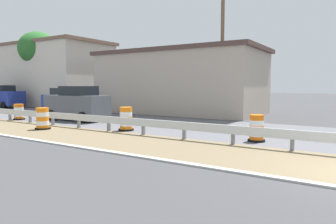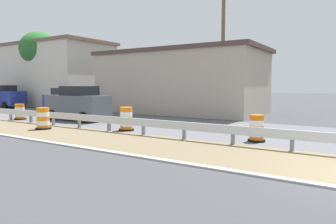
# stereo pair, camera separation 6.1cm
# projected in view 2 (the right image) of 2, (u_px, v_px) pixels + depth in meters

# --- Properties ---
(guardrail_median) EXTENTS (0.18, 44.74, 0.71)m
(guardrail_median) POSITION_uv_depth(u_px,v_px,m) (261.00, 133.00, 10.50)
(guardrail_median) COLOR silver
(guardrail_median) RESTS_ON ground
(traffic_barrel_nearest) EXTENTS (0.66, 0.66, 1.03)m
(traffic_barrel_nearest) POSITION_uv_depth(u_px,v_px,m) (257.00, 130.00, 11.69)
(traffic_barrel_nearest) COLOR orange
(traffic_barrel_nearest) RESTS_ON ground
(traffic_barrel_close) EXTENTS (0.73, 0.73, 1.12)m
(traffic_barrel_close) POSITION_uv_depth(u_px,v_px,m) (126.00, 120.00, 14.55)
(traffic_barrel_close) COLOR orange
(traffic_barrel_close) RESTS_ON ground
(traffic_barrel_mid) EXTENTS (0.74, 0.74, 1.06)m
(traffic_barrel_mid) POSITION_uv_depth(u_px,v_px,m) (43.00, 120.00, 14.98)
(traffic_barrel_mid) COLOR orange
(traffic_barrel_mid) RESTS_ON ground
(traffic_barrel_farther) EXTENTS (0.71, 0.71, 0.98)m
(traffic_barrel_farther) POSITION_uv_depth(u_px,v_px,m) (20.00, 113.00, 19.18)
(traffic_barrel_farther) COLOR orange
(traffic_barrel_farther) RESTS_ON ground
(car_lead_near_lane) EXTENTS (2.01, 4.10, 2.10)m
(car_lead_near_lane) POSITION_uv_depth(u_px,v_px,m) (78.00, 103.00, 18.78)
(car_lead_near_lane) COLOR #4C5156
(car_lead_near_lane) RESTS_ON ground
(car_mid_far_lane) EXTENTS (2.04, 4.68, 2.15)m
(car_mid_far_lane) POSITION_uv_depth(u_px,v_px,m) (4.00, 96.00, 29.45)
(car_mid_far_lane) COLOR navy
(car_mid_far_lane) RESTS_ON ground
(car_distant_a) EXTENTS (2.06, 4.82, 1.92)m
(car_distant_a) POSITION_uv_depth(u_px,v_px,m) (69.00, 100.00, 25.22)
(car_distant_a) COLOR navy
(car_distant_a) RESTS_ON ground
(roadside_shop_near) EXTENTS (6.63, 12.99, 4.85)m
(roadside_shop_near) POSITION_uv_depth(u_px,v_px,m) (181.00, 82.00, 24.21)
(roadside_shop_near) COLOR #AD9E8E
(roadside_shop_near) RESTS_ON ground
(roadside_shop_far) EXTENTS (6.92, 16.39, 6.59)m
(roadside_shop_far) POSITION_uv_depth(u_px,v_px,m) (44.00, 75.00, 34.21)
(roadside_shop_far) COLOR beige
(roadside_shop_far) RESTS_ON ground
(utility_pole_near) EXTENTS (0.24, 1.80, 8.66)m
(utility_pole_near) POSITION_uv_depth(u_px,v_px,m) (223.00, 49.00, 19.91)
(utility_pole_near) COLOR brown
(utility_pole_near) RESTS_ON ground
(tree_roadside) EXTENTS (3.83, 3.83, 7.56)m
(tree_roadside) POSITION_uv_depth(u_px,v_px,m) (39.00, 49.00, 31.06)
(tree_roadside) COLOR #4C3D2D
(tree_roadside) RESTS_ON ground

